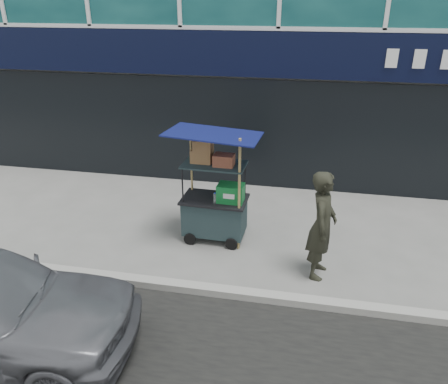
# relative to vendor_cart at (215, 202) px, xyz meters

# --- Properties ---
(ground) EXTENTS (80.00, 80.00, 0.00)m
(ground) POSITION_rel_vendor_cart_xyz_m (0.75, -1.39, -0.71)
(ground) COLOR slate
(ground) RESTS_ON ground
(curb) EXTENTS (80.00, 0.18, 0.12)m
(curb) POSITION_rel_vendor_cart_xyz_m (0.75, -1.59, -0.65)
(curb) COLOR gray
(curb) RESTS_ON ground
(vendor_cart) EXTENTS (1.53, 1.11, 2.03)m
(vendor_cart) POSITION_rel_vendor_cart_xyz_m (0.00, 0.00, 0.00)
(vendor_cart) COLOR #1A2C2C
(vendor_cart) RESTS_ON ground
(vendor_man) EXTENTS (0.51, 0.69, 1.72)m
(vendor_man) POSITION_rel_vendor_cart_xyz_m (1.80, -0.76, 0.15)
(vendor_man) COLOR black
(vendor_man) RESTS_ON ground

